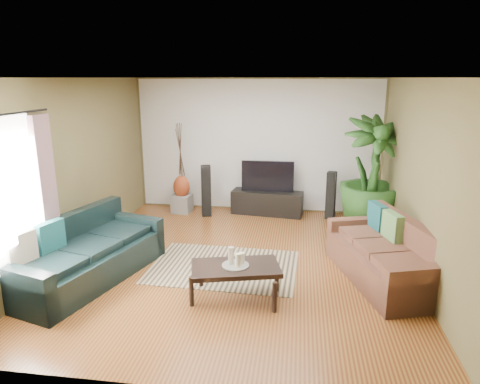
% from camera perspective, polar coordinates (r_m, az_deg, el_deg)
% --- Properties ---
extents(floor, '(5.50, 5.50, 0.00)m').
position_cam_1_polar(floor, '(6.54, -0.25, -9.38)').
color(floor, brown).
rests_on(floor, ground).
extents(ceiling, '(5.50, 5.50, 0.00)m').
position_cam_1_polar(ceiling, '(5.95, -0.28, 15.01)').
color(ceiling, white).
rests_on(ceiling, ground).
extents(wall_back, '(5.00, 0.00, 5.00)m').
position_cam_1_polar(wall_back, '(8.79, 2.33, 6.17)').
color(wall_back, brown).
rests_on(wall_back, ground).
extents(wall_front, '(5.00, 0.00, 5.00)m').
position_cam_1_polar(wall_front, '(3.53, -6.75, -7.62)').
color(wall_front, brown).
rests_on(wall_front, ground).
extents(wall_left, '(0.00, 5.50, 5.50)m').
position_cam_1_polar(wall_left, '(6.91, -21.25, 2.72)').
color(wall_left, brown).
rests_on(wall_left, ground).
extents(wall_right, '(0.00, 5.50, 5.50)m').
position_cam_1_polar(wall_right, '(6.26, 23.01, 1.35)').
color(wall_right, brown).
rests_on(wall_right, ground).
extents(backwall_panel, '(4.90, 0.00, 4.90)m').
position_cam_1_polar(backwall_panel, '(8.78, 2.32, 6.16)').
color(backwall_panel, white).
rests_on(backwall_panel, ground).
extents(window_pane, '(0.00, 1.80, 1.80)m').
position_cam_1_polar(window_pane, '(5.59, -28.96, -0.35)').
color(window_pane, white).
rests_on(window_pane, ground).
extents(curtain_far, '(0.08, 0.35, 2.20)m').
position_cam_1_polar(curtain_far, '(6.22, -24.25, -0.79)').
color(curtain_far, gray).
rests_on(curtain_far, ground).
extents(sofa_left, '(1.58, 2.47, 0.85)m').
position_cam_1_polar(sofa_left, '(6.25, -19.80, -7.27)').
color(sofa_left, black).
rests_on(sofa_left, floor).
extents(sofa_right, '(1.41, 2.12, 0.85)m').
position_cam_1_polar(sofa_right, '(6.17, 18.54, -7.45)').
color(sofa_right, brown).
rests_on(sofa_right, floor).
extents(area_rug, '(2.18, 1.59, 0.01)m').
position_cam_1_polar(area_rug, '(6.40, -2.16, -9.91)').
color(area_rug, tan).
rests_on(area_rug, floor).
extents(coffee_table, '(1.20, 0.85, 0.44)m').
position_cam_1_polar(coffee_table, '(5.47, -0.60, -11.93)').
color(coffee_table, black).
rests_on(coffee_table, floor).
extents(candle_tray, '(0.34, 0.34, 0.01)m').
position_cam_1_polar(candle_tray, '(5.37, -0.60, -9.74)').
color(candle_tray, gray).
rests_on(candle_tray, coffee_table).
extents(candle_tall, '(0.07, 0.07, 0.22)m').
position_cam_1_polar(candle_tall, '(5.36, -1.20, -8.44)').
color(candle_tall, beige).
rests_on(candle_tall, candle_tray).
extents(candle_mid, '(0.07, 0.07, 0.17)m').
position_cam_1_polar(candle_mid, '(5.29, -0.24, -9.05)').
color(candle_mid, '#F1ECCB').
rests_on(candle_mid, candle_tray).
extents(candle_short, '(0.07, 0.07, 0.14)m').
position_cam_1_polar(candle_short, '(5.38, 0.24, -8.78)').
color(candle_short, white).
rests_on(candle_short, candle_tray).
extents(tv_stand, '(1.47, 0.61, 0.48)m').
position_cam_1_polar(tv_stand, '(8.72, 3.63, -1.42)').
color(tv_stand, black).
rests_on(tv_stand, floor).
extents(television, '(1.05, 0.06, 0.62)m').
position_cam_1_polar(television, '(8.60, 3.70, 2.11)').
color(television, black).
rests_on(television, tv_stand).
extents(speaker_left, '(0.24, 0.25, 1.03)m').
position_cam_1_polar(speaker_left, '(8.56, -4.54, 0.16)').
color(speaker_left, black).
rests_on(speaker_left, floor).
extents(speaker_right, '(0.21, 0.22, 0.94)m').
position_cam_1_polar(speaker_right, '(8.55, 12.02, -0.44)').
color(speaker_right, black).
rests_on(speaker_right, floor).
extents(potted_plant, '(1.52, 1.52, 2.07)m').
position_cam_1_polar(potted_plant, '(7.94, 17.18, 2.23)').
color(potted_plant, '#1F4617').
rests_on(potted_plant, floor).
extents(plant_pot, '(0.38, 0.38, 0.30)m').
position_cam_1_polar(plant_pot, '(8.18, 16.70, -3.83)').
color(plant_pot, black).
rests_on(plant_pot, floor).
extents(pedestal, '(0.40, 0.40, 0.37)m').
position_cam_1_polar(pedestal, '(8.91, -7.72, -1.52)').
color(pedestal, gray).
rests_on(pedestal, floor).
extents(vase, '(0.34, 0.34, 0.47)m').
position_cam_1_polar(vase, '(8.82, -7.80, 0.67)').
color(vase, '#91381A').
rests_on(vase, pedestal).
extents(side_table, '(0.51, 0.51, 0.48)m').
position_cam_1_polar(side_table, '(7.25, -15.21, -5.38)').
color(side_table, brown).
rests_on(side_table, floor).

